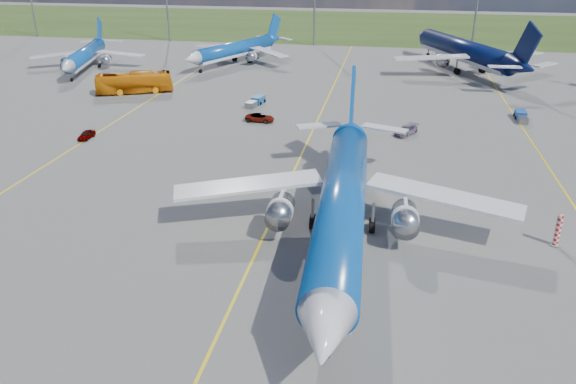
% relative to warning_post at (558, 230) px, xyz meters
% --- Properties ---
extents(ground, '(400.00, 400.00, 0.00)m').
position_rel_warning_post_xyz_m(ground, '(-26.00, -8.00, -1.50)').
color(ground, '#5D5D5A').
rests_on(ground, ground).
extents(grass_strip, '(400.00, 80.00, 0.01)m').
position_rel_warning_post_xyz_m(grass_strip, '(-26.00, 142.00, -1.50)').
color(grass_strip, '#2D4719').
rests_on(grass_strip, ground).
extents(taxiway_lines, '(60.25, 160.00, 0.02)m').
position_rel_warning_post_xyz_m(taxiway_lines, '(-25.83, 19.70, -1.49)').
color(taxiway_lines, yellow).
rests_on(taxiway_lines, ground).
extents(warning_post, '(0.50, 0.50, 3.00)m').
position_rel_warning_post_xyz_m(warning_post, '(0.00, 0.00, 0.00)').
color(warning_post, red).
rests_on(warning_post, ground).
extents(bg_jet_nw, '(33.17, 38.98, 8.83)m').
position_rel_warning_post_xyz_m(bg_jet_nw, '(-79.18, 62.46, -1.50)').
color(bg_jet_nw, '#0B4AA1').
rests_on(bg_jet_nw, ground).
extents(bg_jet_nnw, '(38.25, 42.54, 9.12)m').
position_rel_warning_post_xyz_m(bg_jet_nnw, '(-49.72, 74.35, -1.50)').
color(bg_jet_nnw, '#0B4AA1').
rests_on(bg_jet_nnw, ground).
extents(bg_jet_n, '(51.23, 56.78, 12.15)m').
position_rel_warning_post_xyz_m(bg_jet_n, '(-0.83, 75.93, -1.50)').
color(bg_jet_n, '#07123E').
rests_on(bg_jet_n, ground).
extents(main_airliner, '(35.98, 46.28, 11.78)m').
position_rel_warning_post_xyz_m(main_airliner, '(-18.91, -3.28, -1.50)').
color(main_airliner, '#0B4AA1').
rests_on(main_airliner, ground).
extents(apron_bus, '(13.55, 8.51, 3.75)m').
position_rel_warning_post_xyz_m(apron_bus, '(-60.49, 45.35, 0.38)').
color(apron_bus, orange).
rests_on(apron_bus, ground).
extents(service_car_a, '(1.37, 3.34, 1.13)m').
position_rel_warning_post_xyz_m(service_car_a, '(-56.13, 20.01, -0.93)').
color(service_car_a, '#999999').
rests_on(service_car_a, ground).
extents(service_car_b, '(4.55, 2.41, 1.22)m').
position_rel_warning_post_xyz_m(service_car_b, '(-34.47, 32.21, -0.89)').
color(service_car_b, '#999999').
rests_on(service_car_b, ground).
extents(service_car_c, '(3.72, 4.62, 1.26)m').
position_rel_warning_post_xyz_m(service_car_c, '(-12.82, 29.69, -0.87)').
color(service_car_c, '#999999').
rests_on(service_car_c, ground).
extents(baggage_tug_c, '(2.37, 5.59, 1.22)m').
position_rel_warning_post_xyz_m(baggage_tug_c, '(-37.29, 41.41, -0.93)').
color(baggage_tug_c, '#17518B').
rests_on(baggage_tug_c, ground).
extents(baggage_tug_e, '(1.68, 5.29, 1.17)m').
position_rel_warning_post_xyz_m(baggage_tug_e, '(4.51, 40.20, -0.95)').
color(baggage_tug_e, '#1B49A7').
rests_on(baggage_tug_e, ground).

